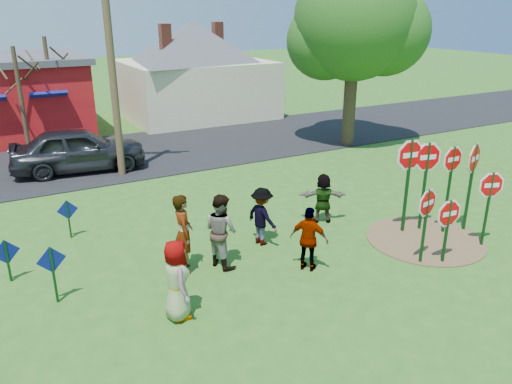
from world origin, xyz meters
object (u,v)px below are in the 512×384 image
at_px(stop_sign_b, 427,165).
at_px(person_a, 177,280).
at_px(suv, 79,149).
at_px(utility_pole, 110,52).
at_px(stop_sign_d, 473,166).
at_px(person_b, 183,233).
at_px(stop_sign_c, 451,170).
at_px(leafy_tree, 357,26).
at_px(stop_sign_a, 427,210).

xyz_separation_m(stop_sign_b, person_a, (-7.69, -0.78, -1.10)).
xyz_separation_m(suv, utility_pole, (1.29, -1.28, 3.70)).
bearing_deg(stop_sign_d, suv, 108.59).
height_order(stop_sign_d, person_b, stop_sign_d).
bearing_deg(stop_sign_b, stop_sign_c, -34.74).
bearing_deg(leafy_tree, stop_sign_c, -113.34).
bearing_deg(person_a, leafy_tree, -47.54).
height_order(stop_sign_b, utility_pole, utility_pole).
relative_size(stop_sign_b, leafy_tree, 0.33).
relative_size(stop_sign_b, stop_sign_d, 1.01).
height_order(stop_sign_b, stop_sign_d, stop_sign_b).
distance_m(stop_sign_a, stop_sign_b, 2.18).
xyz_separation_m(person_b, utility_pole, (0.58, 8.15, 3.61)).
distance_m(utility_pole, leafy_tree, 10.67).
height_order(suv, utility_pole, utility_pole).
bearing_deg(person_a, suv, 3.83).
height_order(person_b, utility_pole, utility_pole).
height_order(stop_sign_a, utility_pole, utility_pole).
distance_m(stop_sign_d, person_b, 8.18).
bearing_deg(person_b, suv, 16.51).
bearing_deg(person_a, person_b, -20.62).
xyz_separation_m(stop_sign_a, suv, (-6.06, 11.93, -0.55)).
height_order(stop_sign_b, person_b, stop_sign_b).
distance_m(stop_sign_a, utility_pole, 12.10).
bearing_deg(stop_sign_a, utility_pole, 103.39).
xyz_separation_m(person_b, leafy_tree, (11.21, 7.61, 4.35)).
distance_m(stop_sign_a, person_b, 5.93).
relative_size(stop_sign_d, person_b, 1.38).
relative_size(person_b, utility_pole, 0.23).
bearing_deg(suv, stop_sign_a, -146.17).
height_order(utility_pole, leafy_tree, utility_pole).
xyz_separation_m(stop_sign_b, stop_sign_c, (0.43, -0.49, -0.08)).
relative_size(stop_sign_a, person_b, 1.06).
relative_size(stop_sign_b, utility_pole, 0.31).
bearing_deg(suv, leafy_tree, -91.79).
distance_m(person_b, suv, 9.46).
bearing_deg(stop_sign_d, utility_pole, 107.51).
distance_m(person_b, leafy_tree, 14.23).
xyz_separation_m(stop_sign_a, person_b, (-5.35, 2.51, -0.45)).
height_order(stop_sign_a, stop_sign_d, stop_sign_d).
relative_size(stop_sign_d, suv, 0.54).
height_order(person_b, suv, person_b).
bearing_deg(person_b, person_a, 167.08).
bearing_deg(stop_sign_c, person_b, 167.65).
bearing_deg(person_a, stop_sign_c, -83.46).
bearing_deg(stop_sign_c, stop_sign_b, 130.38).
bearing_deg(stop_sign_c, person_a, -178.63).
distance_m(stop_sign_b, leafy_tree, 10.23).
height_order(stop_sign_b, stop_sign_c, stop_sign_b).
xyz_separation_m(stop_sign_c, stop_sign_d, (0.67, -0.16, 0.06)).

